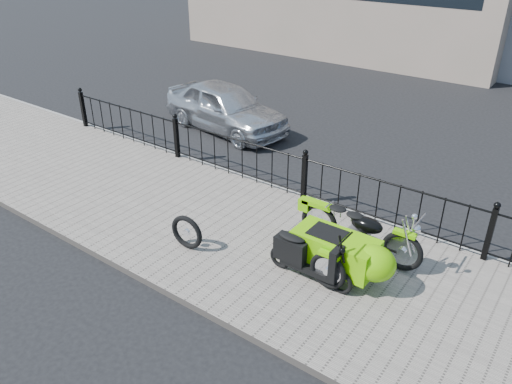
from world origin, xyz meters
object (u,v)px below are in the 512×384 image
Objects in this scene: sedan_car at (225,107)px; scooter at (304,257)px; motorcycle_sidecar at (349,249)px; spare_tire at (187,232)px.

scooter is at bearing -122.12° from sedan_car.
motorcycle_sidecar is 3.65× the size of spare_tire.
scooter is (-0.52, -0.48, -0.09)m from motorcycle_sidecar.
motorcycle_sidecar is 0.60× the size of sedan_car.
spare_tire is 5.93m from sedan_car.
scooter is at bearing -136.98° from motorcycle_sidecar.
sedan_car is (-5.76, 4.02, 0.05)m from motorcycle_sidecar.
scooter is 6.91m from sedan_car.
scooter is 0.38× the size of sedan_car.
scooter is 2.08m from spare_tire.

